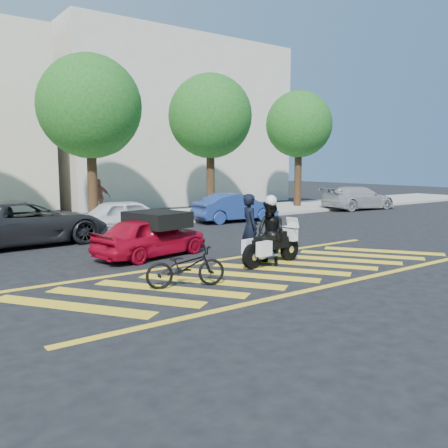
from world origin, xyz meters
TOP-DOWN VIEW (x-y plane):
  - ground at (0.00, 0.00)m, footprint 90.00×90.00m
  - sidewalk at (0.00, 12.00)m, footprint 60.00×5.00m
  - crosswalk at (-0.04, 0.00)m, footprint 12.33×4.00m
  - building_right at (9.00, 21.00)m, footprint 16.00×8.00m
  - tree_center at (0.13, 12.06)m, footprint 4.60×4.60m
  - tree_right at (6.63, 12.06)m, footprint 4.40×4.40m
  - tree_far_right at (13.13, 12.06)m, footprint 4.00×4.00m
  - officer_bike at (0.52, 1.29)m, footprint 0.66×0.81m
  - bicycle at (-2.44, -0.08)m, footprint 1.91×1.13m
  - police_motorcycle at (0.70, 0.58)m, footprint 2.22×0.80m
  - officer_moto at (0.68, 0.59)m, footprint 0.78×0.94m
  - red_convertible at (-1.45, 3.50)m, footprint 3.81×2.19m
  - parked_mid_left at (-3.94, 7.80)m, footprint 5.63×2.93m
  - parked_mid_right at (-0.10, 7.80)m, footprint 4.24×2.03m
  - parked_right at (5.73, 8.81)m, footprint 4.21×1.78m
  - parked_far_right at (15.30, 9.20)m, footprint 4.96×2.48m
  - pedestrian_right at (0.98, 13.78)m, footprint 1.16×0.73m

SIDE VIEW (x-z plane):
  - ground at x=0.00m, z-range 0.00..0.00m
  - crosswalk at x=-0.04m, z-range 0.00..0.01m
  - sidewalk at x=0.00m, z-range 0.00..0.15m
  - bicycle at x=-2.44m, z-range 0.00..0.95m
  - police_motorcycle at x=0.70m, z-range 0.04..1.02m
  - red_convertible at x=-1.45m, z-range 0.00..1.22m
  - parked_right at x=5.73m, z-range 0.00..1.35m
  - parked_far_right at x=15.30m, z-range 0.00..1.38m
  - parked_mid_right at x=-0.10m, z-range 0.00..1.40m
  - parked_mid_left at x=-3.94m, z-range 0.00..1.51m
  - officer_moto at x=0.68m, z-range 0.00..1.76m
  - officer_bike at x=0.52m, z-range 0.00..1.92m
  - pedestrian_right at x=0.98m, z-range 0.15..1.98m
  - tree_far_right at x=13.13m, z-range 1.39..8.49m
  - tree_right at x=6.63m, z-range 1.34..8.75m
  - tree_center at x=0.13m, z-range 1.31..8.88m
  - building_right at x=9.00m, z-range 0.00..11.00m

